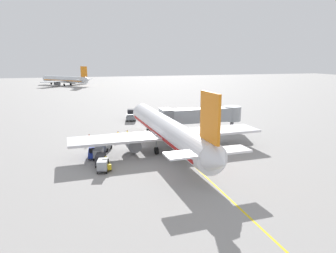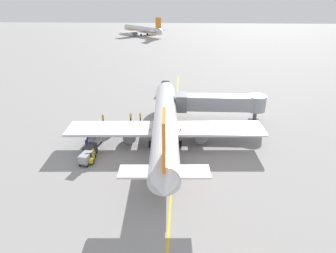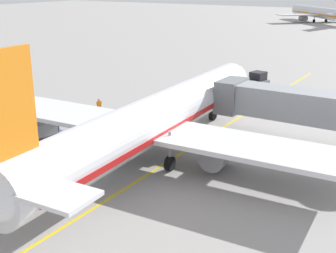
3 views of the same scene
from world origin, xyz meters
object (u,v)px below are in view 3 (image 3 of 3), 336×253
object	(u,v)px
baggage_tug_spare	(45,128)
baggage_cart_second_in_train	(18,139)
ground_crew_marshaller	(99,106)
ground_crew_loader	(142,111)
distant_taxiing_airliner	(318,13)
ground_crew_wing_walker	(158,112)
pushback_tractor	(254,83)
jet_bridge	(308,107)
parked_airliner	(155,120)
baggage_tug_lead	(89,122)
baggage_tug_trailing	(7,148)
baggage_cart_front	(44,129)

from	to	relation	value
baggage_tug_spare	baggage_cart_second_in_train	distance (m)	3.96
ground_crew_marshaller	ground_crew_loader	bearing A→B (deg)	9.55
ground_crew_marshaller	distant_taxiing_airliner	xyz separation A→B (m)	(-8.28, 121.35, 2.07)
ground_crew_wing_walker	pushback_tractor	bearing A→B (deg)	78.56
jet_bridge	distant_taxiing_airliner	xyz separation A→B (m)	(-29.47, 119.07, -0.43)
parked_airliner	baggage_cart_second_in_train	bearing A→B (deg)	-155.76
baggage_tug_lead	ground_crew_wing_walker	distance (m)	7.12
parked_airliner	baggage_cart_second_in_train	distance (m)	11.90
jet_bridge	pushback_tractor	world-z (taller)	jet_bridge
parked_airliner	baggage_tug_trailing	world-z (taller)	parked_airliner
parked_airliner	ground_crew_loader	distance (m)	10.52
pushback_tractor	baggage_tug_trailing	bearing A→B (deg)	-105.25
ground_crew_loader	pushback_tractor	bearing A→B (deg)	73.70
baggage_tug_lead	baggage_tug_trailing	size ratio (longest dim) A/B	1.05
parked_airliner	baggage_cart_front	xyz separation A→B (m)	(-10.76, -1.79, -2.24)
ground_crew_loader	baggage_cart_second_in_train	bearing A→B (deg)	-107.14
baggage_cart_second_in_train	ground_crew_marshaller	world-z (taller)	ground_crew_marshaller
baggage_cart_front	baggage_cart_second_in_train	distance (m)	3.01
ground_crew_marshaller	distant_taxiing_airliner	world-z (taller)	distant_taxiing_airliner
ground_crew_loader	ground_crew_marshaller	bearing A→B (deg)	-170.45
ground_crew_loader	distant_taxiing_airliner	world-z (taller)	distant_taxiing_airliner
jet_bridge	ground_crew_marshaller	world-z (taller)	jet_bridge
baggage_cart_second_in_train	jet_bridge	bearing A→B (deg)	34.75
parked_airliner	ground_crew_marshaller	xyz separation A→B (m)	(-11.72, 6.88, -2.23)
pushback_tractor	baggage_cart_second_in_train	world-z (taller)	pushback_tractor
ground_crew_loader	baggage_cart_front	bearing A→B (deg)	-112.67
baggage_cart_second_in_train	distant_taxiing_airliner	xyz separation A→B (m)	(-9.34, 133.03, 2.08)
ground_crew_wing_walker	ground_crew_loader	distance (m)	1.78
baggage_cart_second_in_train	baggage_cart_front	bearing A→B (deg)	92.08
baggage_tug_trailing	ground_crew_wing_walker	distance (m)	15.45
pushback_tractor	baggage_tug_trailing	size ratio (longest dim) A/B	1.78
baggage_tug_trailing	baggage_cart_second_in_train	size ratio (longest dim) A/B	0.89
baggage_cart_second_in_train	ground_crew_wing_walker	xyz separation A→B (m)	(5.56, 13.04, 0.00)
baggage_cart_second_in_train	ground_crew_wing_walker	distance (m)	14.17
pushback_tractor	baggage_cart_second_in_train	distance (m)	31.53
distant_taxiing_airliner	baggage_cart_front	bearing A→B (deg)	-85.94
jet_bridge	ground_crew_loader	distance (m)	16.53
jet_bridge	pushback_tractor	xyz separation A→B (m)	(-11.10, 16.25, -2.36)
baggage_tug_spare	baggage_cart_second_in_train	xyz separation A→B (m)	(0.90, -3.85, 0.24)
baggage_tug_spare	ground_crew_loader	world-z (taller)	ground_crew_loader
pushback_tractor	ground_crew_loader	distance (m)	18.45
baggage_tug_trailing	baggage_cart_front	bearing A→B (deg)	96.18
baggage_cart_second_in_train	baggage_tug_spare	bearing A→B (deg)	103.21
baggage_cart_second_in_train	distant_taxiing_airliner	size ratio (longest dim) A/B	0.11
pushback_tractor	ground_crew_marshaller	distance (m)	21.11
pushback_tractor	ground_crew_wing_walker	size ratio (longest dim) A/B	2.79
baggage_cart_front	distant_taxiing_airliner	distance (m)	130.36
parked_airliner	ground_crew_loader	xyz separation A→B (m)	(-6.80, 7.71, -2.23)
jet_bridge	distant_taxiing_airliner	bearing A→B (deg)	103.90
baggage_tug_spare	jet_bridge	bearing A→B (deg)	25.68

